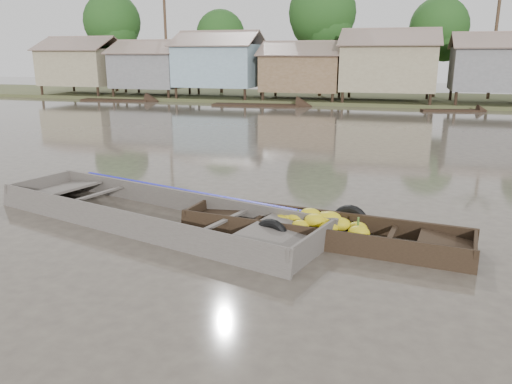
# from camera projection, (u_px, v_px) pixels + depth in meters

# --- Properties ---
(ground) EXTENTS (120.00, 120.00, 0.00)m
(ground) POSITION_uv_depth(u_px,v_px,m) (211.00, 236.00, 10.18)
(ground) COLOR #463E36
(ground) RESTS_ON ground
(riverbank) EXTENTS (120.00, 12.47, 10.22)m
(riverbank) POSITION_uv_depth(u_px,v_px,m) (397.00, 61.00, 38.08)
(riverbank) COLOR #384723
(riverbank) RESTS_ON ground
(banana_boat) EXTENTS (5.92, 2.11, 0.82)m
(banana_boat) POSITION_uv_depth(u_px,v_px,m) (319.00, 230.00, 10.06)
(banana_boat) COLOR black
(banana_boat) RESTS_ON ground
(viewer_boat) EXTENTS (8.27, 4.22, 0.64)m
(viewer_boat) POSITION_uv_depth(u_px,v_px,m) (154.00, 218.00, 11.06)
(viewer_boat) COLOR #49433E
(viewer_boat) RESTS_ON ground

